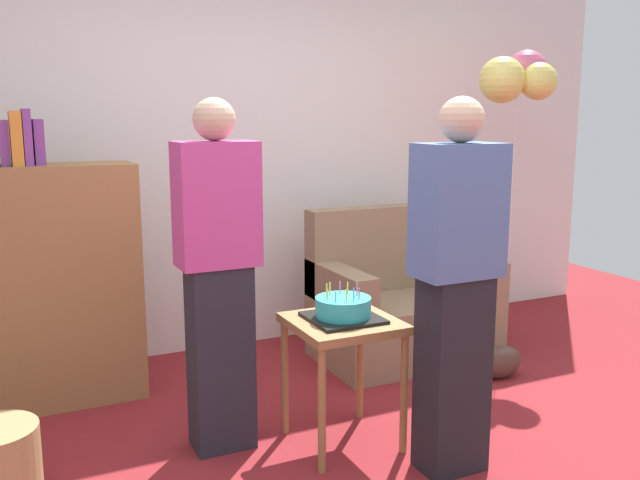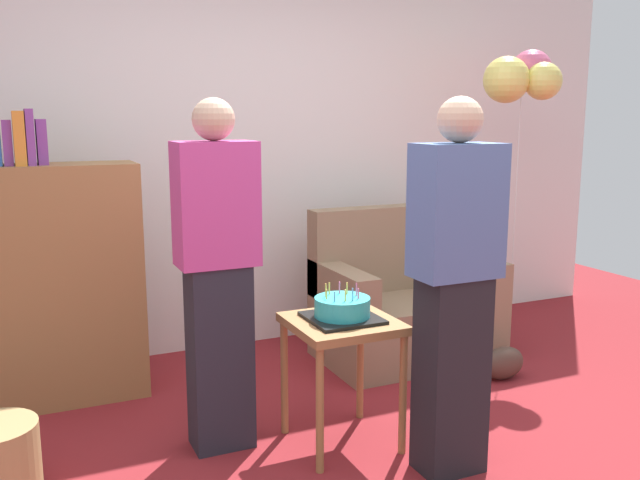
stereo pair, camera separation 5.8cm
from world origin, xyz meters
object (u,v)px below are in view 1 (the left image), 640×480
object	(u,v)px
person_blowing_candles	(218,275)
balloon_bunch	(518,77)
couch	(400,304)
person_holding_cake	(456,287)
bookshelf	(61,280)
birthday_cake	(343,309)
handbag	(501,362)
side_table	(343,339)

from	to	relation	value
person_blowing_candles	balloon_bunch	size ratio (longest dim) A/B	0.82
couch	person_holding_cake	xyz separation A→B (m)	(-0.58, -1.35, 0.49)
bookshelf	balloon_bunch	distance (m)	3.10
couch	person_holding_cake	world-z (taller)	person_holding_cake
balloon_bunch	couch	bearing A→B (deg)	176.16
couch	person_blowing_candles	world-z (taller)	person_blowing_candles
person_holding_cake	person_blowing_candles	bearing A→B (deg)	-31.14
couch	birthday_cake	world-z (taller)	couch
couch	person_blowing_candles	distance (m)	1.67
couch	balloon_bunch	size ratio (longest dim) A/B	0.56
bookshelf	person_blowing_candles	size ratio (longest dim) A/B	0.99
bookshelf	person_blowing_candles	distance (m)	1.09
handbag	balloon_bunch	bearing A→B (deg)	47.23
birthday_cake	person_holding_cake	distance (m)	0.55
birthday_cake	person_holding_cake	world-z (taller)	person_holding_cake
person_blowing_candles	side_table	bearing A→B (deg)	-32.00
side_table	balloon_bunch	distance (m)	2.33
couch	side_table	xyz separation A→B (m)	(-0.90, -0.93, 0.18)
couch	side_table	distance (m)	1.31
handbag	couch	bearing A→B (deg)	118.15
side_table	person_holding_cake	world-z (taller)	person_holding_cake
birthday_cake	couch	bearing A→B (deg)	45.91
bookshelf	couch	bearing A→B (deg)	-4.80
couch	person_holding_cake	bearing A→B (deg)	-113.26
side_table	balloon_bunch	bearing A→B (deg)	26.62
bookshelf	person_holding_cake	bearing A→B (deg)	-46.19
side_table	birthday_cake	xyz separation A→B (m)	(-0.00, 0.00, 0.15)
birthday_cake	balloon_bunch	world-z (taller)	balloon_bunch
side_table	person_blowing_candles	world-z (taller)	person_blowing_candles
side_table	birthday_cake	distance (m)	0.15
couch	handbag	bearing A→B (deg)	-61.85
balloon_bunch	bookshelf	bearing A→B (deg)	175.48
person_blowing_candles	handbag	bearing A→B (deg)	-6.36
person_blowing_candles	person_holding_cake	world-z (taller)	same
person_blowing_candles	balloon_bunch	distance (m)	2.56
side_table	couch	bearing A→B (deg)	45.92
side_table	balloon_bunch	size ratio (longest dim) A/B	0.31
person_holding_cake	couch	bearing A→B (deg)	-107.55
couch	person_blowing_candles	size ratio (longest dim) A/B	0.67
bookshelf	birthday_cake	world-z (taller)	bookshelf
bookshelf	person_holding_cake	distance (m)	2.11
side_table	person_blowing_candles	xyz separation A→B (m)	(-0.53, 0.22, 0.31)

